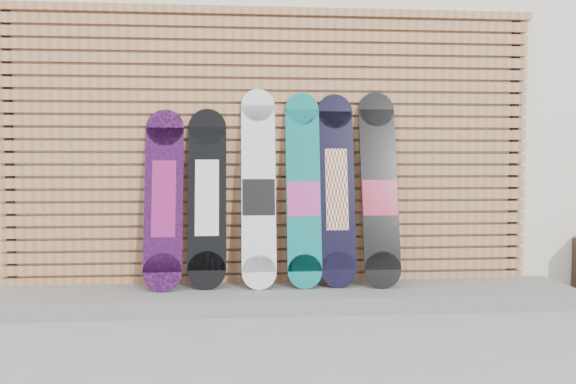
% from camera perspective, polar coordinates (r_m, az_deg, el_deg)
% --- Properties ---
extents(ground, '(80.00, 80.00, 0.00)m').
position_cam_1_polar(ground, '(3.69, 1.38, -13.94)').
color(ground, '#949497').
rests_on(ground, ground).
extents(building, '(12.00, 5.00, 3.60)m').
position_cam_1_polar(building, '(7.10, 2.52, 8.87)').
color(building, white).
rests_on(building, ground).
extents(concrete_step, '(4.60, 0.70, 0.12)m').
position_cam_1_polar(concrete_step, '(4.31, -1.58, -10.59)').
color(concrete_step, slate).
rests_on(concrete_step, ground).
extents(slat_wall, '(4.26, 0.08, 2.29)m').
position_cam_1_polar(slat_wall, '(4.48, -1.79, 4.71)').
color(slat_wall, '#B5774B').
rests_on(slat_wall, ground).
extents(snowboard_0, '(0.29, 0.32, 1.37)m').
position_cam_1_polar(snowboard_0, '(4.34, -12.50, -0.66)').
color(snowboard_0, black).
rests_on(snowboard_0, concrete_step).
extents(snowboard_1, '(0.29, 0.27, 1.38)m').
position_cam_1_polar(snowboard_1, '(4.33, -8.23, -0.57)').
color(snowboard_1, black).
rests_on(snowboard_1, concrete_step).
extents(snowboard_2, '(0.26, 0.30, 1.53)m').
position_cam_1_polar(snowboard_2, '(4.30, -3.01, 0.33)').
color(snowboard_2, white).
rests_on(snowboard_2, concrete_step).
extents(snowboard_3, '(0.26, 0.30, 1.51)m').
position_cam_1_polar(snowboard_3, '(4.33, 1.57, 0.17)').
color(snowboard_3, '#0C7874').
rests_on(snowboard_3, concrete_step).
extents(snowboard_4, '(0.28, 0.29, 1.50)m').
position_cam_1_polar(snowboard_4, '(4.37, 4.96, 0.28)').
color(snowboard_4, black).
rests_on(snowboard_4, concrete_step).
extents(snowboard_5, '(0.28, 0.34, 1.52)m').
position_cam_1_polar(snowboard_5, '(4.41, 9.27, 0.26)').
color(snowboard_5, black).
rests_on(snowboard_5, concrete_step).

